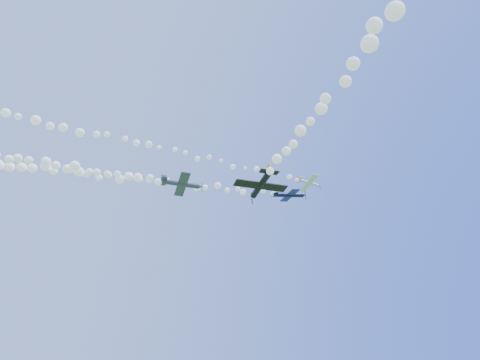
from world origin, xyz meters
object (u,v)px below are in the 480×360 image
plane_grey (182,184)px  plane_white (309,183)px  plane_navy (289,195)px  plane_black (261,185)px

plane_grey → plane_white: bearing=12.3°
plane_white → plane_navy: (-5.29, 0.65, -4.43)m
plane_black → plane_white: bearing=-46.3°
plane_white → plane_black: 32.79m
plane_navy → plane_black: size_ratio=0.97×
plane_grey → plane_black: bearing=-54.1°
plane_grey → plane_black: (7.28, -15.86, -7.01)m
plane_black → plane_navy: bearing=-37.8°
plane_white → plane_grey: 31.74m
plane_navy → plane_grey: plane_navy is taller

